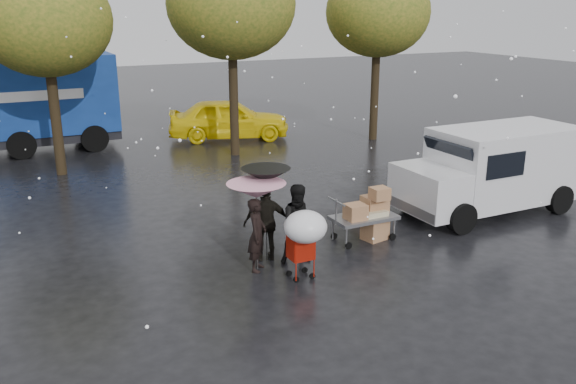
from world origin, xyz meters
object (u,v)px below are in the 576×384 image
person_pink (257,235)px  yellow_taxi (229,119)px  vendor_cart (367,210)px  person_black (266,223)px  blue_truck (5,105)px  shopping_cart (305,230)px  white_van (493,168)px

person_pink → yellow_taxi: 12.90m
person_pink → vendor_cart: bearing=-45.4°
person_pink → person_black: (0.39, 0.40, 0.06)m
person_pink → blue_truck: blue_truck is taller
yellow_taxi → vendor_cart: bearing=-167.4°
person_black → shopping_cart: 1.33m
person_pink → person_black: bearing=-8.0°
person_black → vendor_cart: size_ratio=1.10×
blue_truck → yellow_taxi: bearing=-8.8°
shopping_cart → white_van: size_ratio=0.30×
person_black → blue_truck: size_ratio=0.20×
person_pink → vendor_cart: 2.99m
shopping_cart → vendor_cart: bearing=29.4°
vendor_cart → shopping_cart: (-2.33, -1.32, 0.34)m
person_black → vendor_cart: bearing=-164.0°
white_van → person_black: bearing=-177.4°
person_pink → shopping_cart: 1.12m
person_black → blue_truck: bearing=-56.0°
blue_truck → shopping_cart: bearing=-72.2°
white_van → yellow_taxi: white_van is taller
person_black → shopping_cart: person_black is taller
yellow_taxi → blue_truck: bearing=99.4°
person_black → blue_truck: (-4.39, 13.07, 0.92)m
white_van → blue_truck: blue_truck is taller
shopping_cart → yellow_taxi: 13.57m
person_black → white_van: (6.61, 0.31, 0.32)m
person_pink → shopping_cart: size_ratio=1.05×
person_pink → white_van: 7.05m
blue_truck → person_pink: bearing=-73.5°
blue_truck → yellow_taxi: size_ratio=1.73×
shopping_cart → yellow_taxi: bearing=75.1°
person_pink → white_van: (7.01, 0.71, 0.39)m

